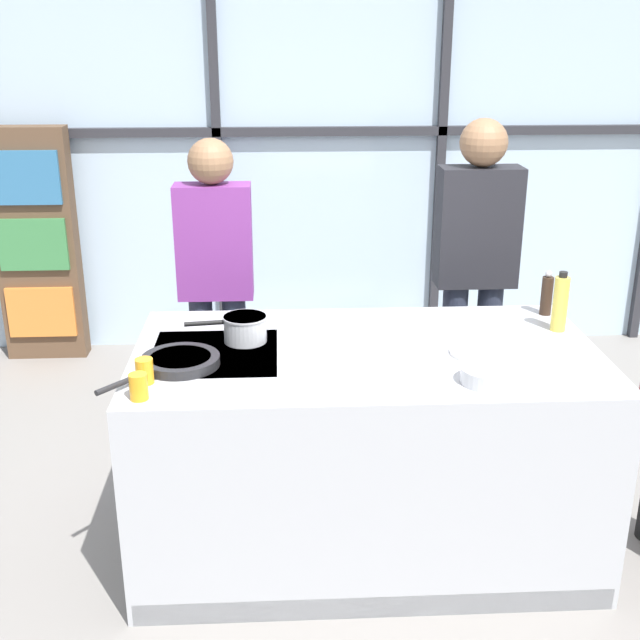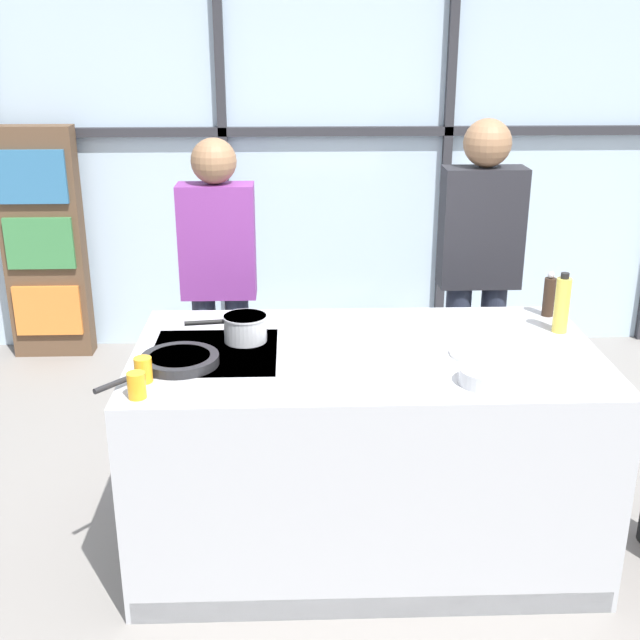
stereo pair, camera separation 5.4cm
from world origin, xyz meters
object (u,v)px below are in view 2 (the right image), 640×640
Objects in this scene: oil_bottle at (562,304)px; juice_glass_near at (137,385)px; juice_glass_far at (143,370)px; spectator_far_left at (219,272)px; saucepan at (245,327)px; frying_pan at (178,360)px; spectator_center_left at (479,261)px; mixing_bowl at (486,376)px; pepper_grinder at (549,296)px; white_plate at (481,353)px.

juice_glass_near is at bearing -160.67° from oil_bottle.
spectator_far_left is at bearing 82.46° from juice_glass_far.
juice_glass_far is at bearing -131.37° from saucepan.
spectator_far_left is 17.10× the size of juice_glass_far.
juice_glass_near is at bearing -110.39° from frying_pan.
frying_pan is (-1.46, -1.16, -0.06)m from spectator_center_left.
mixing_bowl is at bearing 78.59° from spectator_center_left.
spectator_center_left is 1.51m from saucepan.
saucepan is 1.39m from oil_bottle.
spectator_center_left is at bearing 78.59° from mixing_bowl.
saucepan is 1.42m from pepper_grinder.
saucepan is at bearing -168.97° from pepper_grinder.
frying_pan is 1.83× the size of white_plate.
mixing_bowl is at bearing -26.94° from saucepan.
spectator_far_left is 1.71m from pepper_grinder.
spectator_center_left reaches higher than spectator_far_left.
oil_bottle is 1.27× the size of pepper_grinder.
spectator_far_left is at bearing 0.00° from spectator_center_left.
pepper_grinder reaches higher than juice_glass_far.
juice_glass_near is at bearing -176.61° from mixing_bowl.
saucepan is 1.29× the size of oil_bottle.
saucepan is at bearing 101.70° from spectator_far_left.
spectator_far_left is 1.60m from white_plate.
mixing_bowl is at bearing -99.28° from white_plate.
saucepan is 3.57× the size of juice_glass_near.
pepper_grinder is at bearing 48.19° from white_plate.
juice_glass_far reaches higher than white_plate.
spectator_far_left is 17.10× the size of juice_glass_near.
oil_bottle is (0.45, 0.54, 0.09)m from mixing_bowl.
pepper_grinder is at bearing 87.27° from oil_bottle.
spectator_center_left is 5.05× the size of saucepan.
spectator_center_left is at bearing 106.22° from pepper_grinder.
oil_bottle is at bearing 101.68° from spectator_center_left.
spectator_center_left is 8.27× the size of pepper_grinder.
frying_pan is at bearing -134.65° from saucepan.
saucepan reaches higher than white_plate.
pepper_grinder is at bearing 58.19° from mixing_bowl.
spectator_far_left is 6.20× the size of oil_bottle.
juice_glass_far reaches higher than mixing_bowl.
spectator_center_left is 2.05m from juice_glass_far.
frying_pan is 1.34× the size of saucepan.
spectator_far_left is at bearing 101.70° from saucepan.
saucepan is 3.57× the size of juice_glass_far.
pepper_grinder is at bearing 17.74° from frying_pan.
juice_glass_near reaches higher than frying_pan.
white_plate is at bearing 80.72° from mixing_bowl.
juice_glass_far is (-1.34, -0.22, 0.04)m from white_plate.
spectator_far_left is 1.40m from spectator_center_left.
juice_glass_far is (-1.76, -0.68, -0.05)m from pepper_grinder.
mixing_bowl is 0.75× the size of oil_bottle.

